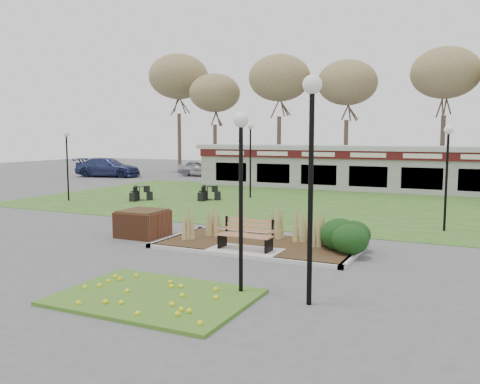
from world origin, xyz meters
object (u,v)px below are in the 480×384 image
at_px(lamp_post_mid_right, 448,155).
at_px(bistro_set_b, 207,195).
at_px(food_pavilion, 373,168).
at_px(lamp_post_near_left, 241,163).
at_px(lamp_post_near_right, 311,139).
at_px(bistro_set_a, 139,196).
at_px(brick_planter, 143,223).
at_px(lamp_post_mid_left, 250,144).
at_px(lamp_post_far_left, 67,150).
at_px(car_blue, 108,167).
at_px(park_bench, 246,234).
at_px(car_silver, 201,168).
at_px(car_black, 279,170).

height_order(lamp_post_mid_right, bistro_set_b, lamp_post_mid_right).
distance_m(food_pavilion, lamp_post_near_left, 23.56).
bearing_deg(lamp_post_near_left, lamp_post_near_right, -0.00).
bearing_deg(bistro_set_a, food_pavilion, 45.77).
xyz_separation_m(lamp_post_near_left, lamp_post_near_right, (1.60, -0.00, 0.53)).
xyz_separation_m(brick_planter, lamp_post_near_left, (5.98, -4.50, 2.50)).
height_order(food_pavilion, bistro_set_b, food_pavilion).
relative_size(food_pavilion, bistro_set_a, 17.09).
relative_size(bistro_set_a, bistro_set_b, 1.00).
distance_m(lamp_post_mid_left, lamp_post_far_left, 10.08).
xyz_separation_m(lamp_post_near_right, bistro_set_b, (-10.42, 14.33, -3.23)).
bearing_deg(car_blue, park_bench, -144.92).
xyz_separation_m(bistro_set_a, car_silver, (-5.15, 15.86, 0.43)).
relative_size(park_bench, lamp_post_near_right, 0.35).
bearing_deg(car_black, food_pavilion, -120.09).
bearing_deg(park_bench, car_blue, 137.54).
bearing_deg(brick_planter, car_black, 100.12).
bearing_deg(bistro_set_b, park_bench, -55.63).
relative_size(bistro_set_b, car_black, 0.37).
height_order(food_pavilion, lamp_post_mid_left, lamp_post_mid_left).
distance_m(park_bench, car_blue, 30.74).
height_order(park_bench, lamp_post_mid_left, lamp_post_mid_left).
bearing_deg(car_black, bistro_set_b, -169.78).
height_order(park_bench, lamp_post_near_left, lamp_post_near_left).
distance_m(food_pavilion, lamp_post_mid_left, 9.24).
distance_m(lamp_post_mid_right, bistro_set_a, 16.21).
bearing_deg(car_silver, lamp_post_near_left, -147.44).
xyz_separation_m(lamp_post_near_left, bistro_set_a, (-12.15, 12.61, -2.71)).
relative_size(brick_planter, car_black, 0.38).
bearing_deg(lamp_post_far_left, car_blue, 122.40).
bearing_deg(lamp_post_mid_left, lamp_post_mid_right, -29.63).
height_order(brick_planter, lamp_post_mid_left, lamp_post_mid_left).
xyz_separation_m(lamp_post_near_left, lamp_post_mid_right, (3.65, 10.12, -0.11)).
distance_m(park_bench, lamp_post_near_right, 5.72).
bearing_deg(lamp_post_near_left, park_bench, 112.91).
distance_m(lamp_post_near_right, bistro_set_b, 18.01).
bearing_deg(lamp_post_mid_left, car_blue, 154.27).
xyz_separation_m(lamp_post_mid_left, lamp_post_far_left, (-8.52, -5.39, -0.33)).
distance_m(lamp_post_mid_left, bistro_set_b, 3.83).
bearing_deg(bistro_set_a, lamp_post_mid_left, 35.35).
bearing_deg(park_bench, car_silver, 122.45).
height_order(car_silver, car_blue, car_blue).
distance_m(food_pavilion, bistro_set_b, 11.72).
bearing_deg(lamp_post_mid_right, lamp_post_mid_left, 150.37).
bearing_deg(lamp_post_far_left, car_black, 74.59).
height_order(lamp_post_mid_left, car_silver, lamp_post_mid_left).
xyz_separation_m(lamp_post_mid_right, car_silver, (-20.95, 18.35, -2.16)).
xyz_separation_m(bistro_set_b, car_blue, (-15.44, 10.17, 0.54)).
distance_m(lamp_post_mid_left, lamp_post_mid_right, 12.33).
distance_m(food_pavilion, car_black, 10.74).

